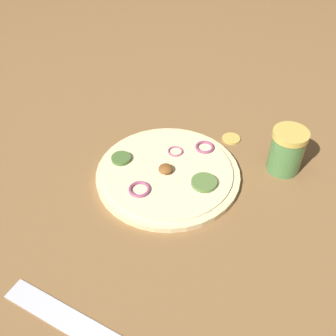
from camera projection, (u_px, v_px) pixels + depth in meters
The scene contains 4 objects.
ground_plane at pixel (168, 176), 0.75m from camera, with size 3.00×3.00×0.00m, color brown.
pizza at pixel (168, 173), 0.75m from camera, with size 0.27×0.27×0.03m.
spice_jar at pixel (287, 150), 0.74m from camera, with size 0.07×0.07×0.09m.
loose_cap at pixel (231, 138), 0.83m from camera, with size 0.04×0.04×0.01m.
Camera 1 is at (-0.44, 0.32, 0.53)m, focal length 42.00 mm.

